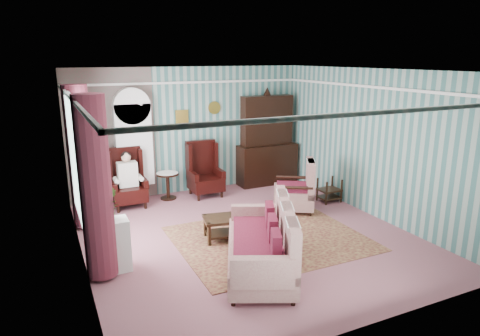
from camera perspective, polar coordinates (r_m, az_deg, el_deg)
name	(u,v)px	position (r m, az deg, el deg)	size (l,w,h in m)	color
floor	(247,235)	(7.78, 0.90, -8.98)	(6.00, 6.00, 0.00)	#975768
room_shell	(209,126)	(7.13, -4.15, 5.64)	(5.53, 6.02, 2.91)	#3C6D6A
bookcase	(134,151)	(9.62, -13.92, 2.23)	(0.80, 0.28, 2.24)	silver
dresser_hutch	(267,137)	(10.60, 3.69, 4.09)	(1.50, 0.56, 2.36)	black
wingback_left	(128,178)	(9.32, -14.75, -1.36)	(0.76, 0.80, 1.25)	black
wingback_right	(205,169)	(9.76, -4.63, -0.19)	(0.76, 0.80, 1.25)	black
seated_woman	(128,180)	(9.33, -14.73, -1.56)	(0.44, 0.40, 1.18)	silver
round_side_table	(168,186)	(9.74, -9.59, -2.38)	(0.50, 0.50, 0.60)	black
nest_table	(329,190)	(9.64, 11.82, -2.86)	(0.45, 0.38, 0.54)	black
plant_stand	(110,246)	(6.72, -16.90, -9.90)	(0.55, 0.35, 0.80)	white
rug	(269,238)	(7.66, 3.94, -9.35)	(3.20, 2.60, 0.01)	#511B1D
sofa	(260,243)	(6.41, 2.65, -9.93)	(2.09, 1.04, 0.91)	#C2BB96
floral_armchair	(294,190)	(8.91, 7.15, -2.95)	(0.89, 0.89, 0.88)	beige
coffee_table	(229,228)	(7.56, -1.53, -7.99)	(0.86, 0.52, 0.41)	black
potted_plant_a	(107,211)	(6.36, -17.27, -5.53)	(0.35, 0.31, 0.39)	#1B571D
potted_plant_b	(107,202)	(6.62, -17.26, -4.35)	(0.26, 0.21, 0.47)	#28551A
potted_plant_c	(98,207)	(6.58, -18.45, -4.99)	(0.21, 0.21, 0.38)	#215019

